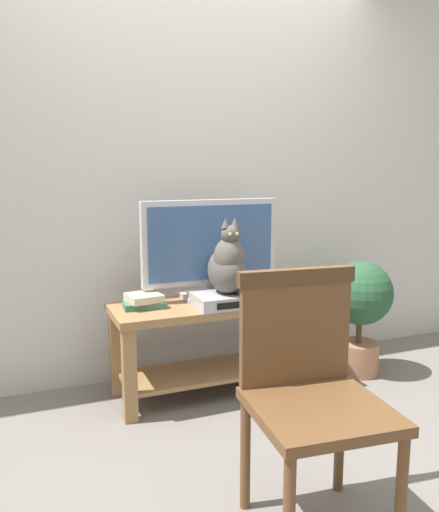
% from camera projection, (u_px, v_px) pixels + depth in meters
% --- Properties ---
extents(ground_plane, '(12.00, 12.00, 0.00)m').
position_uv_depth(ground_plane, '(254.00, 438.00, 2.61)').
color(ground_plane, slate).
extents(back_wall, '(7.00, 0.12, 2.80)m').
position_uv_depth(back_wall, '(186.00, 154.00, 3.31)').
color(back_wall, beige).
rests_on(back_wall, ground).
extents(tv_stand, '(1.21, 0.45, 0.55)m').
position_uv_depth(tv_stand, '(216.00, 330.00, 3.08)').
color(tv_stand, olive).
rests_on(tv_stand, ground).
extents(tv, '(0.83, 0.20, 0.58)m').
position_uv_depth(tv, '(211.00, 247.00, 3.08)').
color(tv, '#B7B7BC').
rests_on(tv, tv_stand).
extents(media_box, '(0.38, 0.29, 0.07)m').
position_uv_depth(media_box, '(226.00, 299.00, 2.98)').
color(media_box, '#ADADB2').
rests_on(media_box, tv_stand).
extents(cat, '(0.20, 0.37, 0.43)m').
position_uv_depth(cat, '(228.00, 265.00, 2.93)').
color(cat, '#514C47').
rests_on(cat, media_box).
extents(wooden_chair, '(0.51, 0.51, 0.94)m').
position_uv_depth(wooden_chair, '(309.00, 379.00, 1.94)').
color(wooden_chair, brown).
rests_on(wooden_chair, ground).
extents(book_stack, '(0.24, 0.20, 0.07)m').
position_uv_depth(book_stack, '(144.00, 301.00, 2.92)').
color(book_stack, '#38664C').
rests_on(book_stack, tv_stand).
extents(potted_plant, '(0.41, 0.41, 0.73)m').
position_uv_depth(potted_plant, '(360.00, 305.00, 3.35)').
color(potted_plant, '#9E6B4C').
rests_on(potted_plant, ground).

